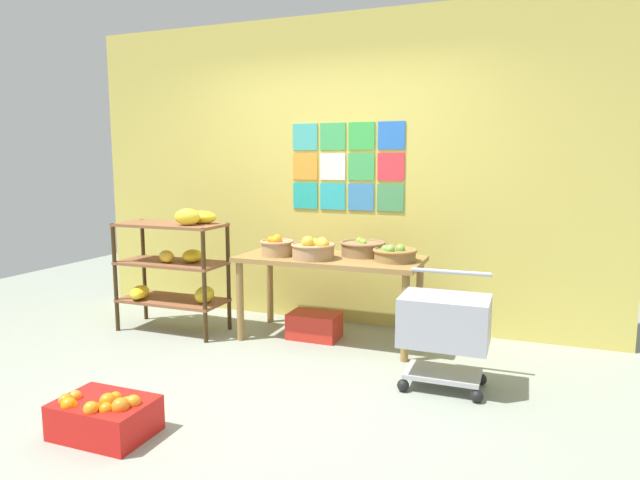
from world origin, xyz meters
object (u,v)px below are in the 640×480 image
at_px(display_table, 330,267).
at_px(produce_crate_under_table, 314,326).
at_px(orange_crate_foreground, 104,416).
at_px(fruit_basket_left, 395,254).
at_px(fruit_basket_back_right, 314,249).
at_px(fruit_basket_centre, 277,246).
at_px(fruit_basket_back_left, 363,248).
at_px(banana_shelf_unit, 176,262).
at_px(shopping_cart, 444,325).

distance_m(display_table, produce_crate_under_table, 0.54).
bearing_deg(orange_crate_foreground, display_table, 73.35).
relative_size(fruit_basket_left, fruit_basket_back_right, 0.98).
xyz_separation_m(display_table, produce_crate_under_table, (-0.14, -0.01, -0.52)).
distance_m(fruit_basket_centre, fruit_basket_back_right, 0.35).
height_order(display_table, fruit_basket_back_left, fruit_basket_back_left).
relative_size(display_table, fruit_basket_back_left, 3.98).
bearing_deg(fruit_basket_left, banana_shelf_unit, -172.57).
distance_m(fruit_basket_centre, fruit_basket_left, 0.99).
relative_size(fruit_basket_left, shopping_cart, 0.46).
bearing_deg(display_table, fruit_basket_back_right, -122.04).
height_order(banana_shelf_unit, fruit_basket_centre, banana_shelf_unit).
bearing_deg(fruit_basket_back_left, display_table, -149.85).
height_order(fruit_basket_left, orange_crate_foreground, fruit_basket_left).
bearing_deg(shopping_cart, fruit_basket_back_right, 157.42).
xyz_separation_m(fruit_basket_left, shopping_cart, (0.50, -0.67, -0.34)).
distance_m(banana_shelf_unit, fruit_basket_centre, 0.94).
xyz_separation_m(display_table, fruit_basket_left, (0.55, -0.01, 0.15)).
bearing_deg(fruit_basket_left, fruit_basket_back_right, -168.15).
bearing_deg(produce_crate_under_table, fruit_basket_centre, -162.45).
distance_m(fruit_basket_left, shopping_cart, 0.90).
relative_size(fruit_basket_back_left, fruit_basket_centre, 1.33).
bearing_deg(fruit_basket_back_right, fruit_basket_centre, 174.41).
distance_m(fruit_basket_back_left, shopping_cart, 1.20).
relative_size(fruit_basket_back_right, produce_crate_under_table, 0.85).
relative_size(display_table, fruit_basket_back_right, 4.20).
height_order(fruit_basket_centre, shopping_cart, fruit_basket_centre).
distance_m(orange_crate_foreground, shopping_cart, 2.13).
xyz_separation_m(banana_shelf_unit, fruit_basket_centre, (0.91, 0.15, 0.17)).
height_order(produce_crate_under_table, shopping_cart, shopping_cart).
distance_m(fruit_basket_centre, produce_crate_under_table, 0.76).
xyz_separation_m(produce_crate_under_table, shopping_cart, (1.18, -0.67, 0.33)).
relative_size(fruit_basket_back_left, shopping_cart, 0.50).
height_order(banana_shelf_unit, fruit_basket_back_right, banana_shelf_unit).
xyz_separation_m(fruit_basket_back_right, produce_crate_under_table, (-0.05, 0.13, -0.68)).
bearing_deg(fruit_basket_centre, display_table, 14.09).
relative_size(fruit_basket_centre, fruit_basket_back_right, 0.79).
bearing_deg(fruit_basket_back_left, fruit_basket_back_right, -139.38).
relative_size(orange_crate_foreground, shopping_cart, 0.68).
distance_m(display_table, shopping_cart, 1.27).
relative_size(fruit_basket_centre, shopping_cart, 0.38).
height_order(fruit_basket_centre, produce_crate_under_table, fruit_basket_centre).
bearing_deg(display_table, produce_crate_under_table, -173.90).
bearing_deg(fruit_basket_back_right, display_table, 57.96).
relative_size(fruit_basket_back_left, orange_crate_foreground, 0.73).
distance_m(fruit_basket_back_right, shopping_cart, 1.31).
distance_m(fruit_basket_back_left, fruit_basket_centre, 0.72).
relative_size(fruit_basket_centre, orange_crate_foreground, 0.55).
distance_m(fruit_basket_back_right, orange_crate_foreground, 2.04).
xyz_separation_m(display_table, fruit_basket_back_left, (0.24, 0.14, 0.15)).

